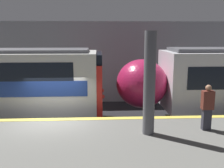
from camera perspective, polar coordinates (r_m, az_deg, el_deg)
The scene contains 5 objects.
ground_plane at distance 10.79m, azimuth -12.66°, elevation -12.81°, with size 120.00×120.00×0.00m, color black.
platform at distance 8.66m, azimuth -15.20°, elevation -15.15°, with size 40.00×4.29×1.10m.
station_rear_barrier at distance 16.49m, azimuth -9.31°, elevation 4.60°, with size 50.00×0.15×5.03m.
support_pillar_near at distance 8.32m, azimuth 8.15°, elevation 0.02°, with size 0.37×0.37×3.29m.
person_waiting at distance 9.33m, azimuth 20.02°, elevation -4.63°, with size 0.38×0.24×1.55m.
Camera 1 is at (1.78, -9.74, 4.30)m, focal length 42.00 mm.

